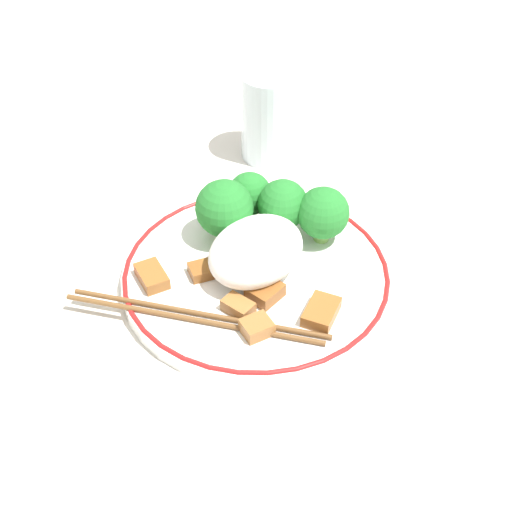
% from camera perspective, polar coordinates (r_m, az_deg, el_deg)
% --- Properties ---
extents(ground_plane, '(3.00, 3.00, 0.00)m').
position_cam_1_polar(ground_plane, '(0.71, 0.00, -2.16)').
color(ground_plane, silver).
extents(plate, '(0.26, 0.26, 0.02)m').
position_cam_1_polar(plate, '(0.71, 0.00, -1.59)').
color(plate, white).
rests_on(plate, ground_plane).
extents(rice_mound, '(0.10, 0.08, 0.05)m').
position_cam_1_polar(rice_mound, '(0.68, 0.01, 0.22)').
color(rice_mound, white).
rests_on(rice_mound, plate).
extents(broccoli_back_left, '(0.05, 0.05, 0.06)m').
position_cam_1_polar(broccoli_back_left, '(0.72, 5.39, 3.42)').
color(broccoli_back_left, '#7FB756').
rests_on(broccoli_back_left, plate).
extents(broccoli_back_center, '(0.05, 0.05, 0.06)m').
position_cam_1_polar(broccoli_back_center, '(0.73, 2.16, 4.10)').
color(broccoli_back_center, '#7FB756').
rests_on(broccoli_back_center, plate).
extents(broccoli_back_right, '(0.05, 0.05, 0.05)m').
position_cam_1_polar(broccoli_back_right, '(0.75, -0.51, 4.97)').
color(broccoli_back_right, '#7FB756').
rests_on(broccoli_back_right, plate).
extents(broccoli_mid_left, '(0.06, 0.06, 0.07)m').
position_cam_1_polar(broccoli_mid_left, '(0.72, -2.55, 3.79)').
color(broccoli_mid_left, '#7FB756').
rests_on(broccoli_mid_left, plate).
extents(meat_near_front, '(0.03, 0.03, 0.01)m').
position_cam_1_polar(meat_near_front, '(0.67, 0.73, -2.89)').
color(meat_near_front, brown).
rests_on(meat_near_front, plate).
extents(meat_near_left, '(0.03, 0.03, 0.01)m').
position_cam_1_polar(meat_near_left, '(0.64, 0.06, -5.72)').
color(meat_near_left, '#9E6633').
rests_on(meat_near_left, plate).
extents(meat_near_right, '(0.02, 0.03, 0.01)m').
position_cam_1_polar(meat_near_right, '(0.66, -1.44, -4.07)').
color(meat_near_right, '#9E6633').
rests_on(meat_near_right, plate).
extents(meat_near_back, '(0.04, 0.04, 0.01)m').
position_cam_1_polar(meat_near_back, '(0.69, -8.33, -1.61)').
color(meat_near_back, '#995B28').
rests_on(meat_near_back, plate).
extents(meat_on_rice_edge, '(0.05, 0.04, 0.01)m').
position_cam_1_polar(meat_on_rice_edge, '(0.66, 5.25, -4.49)').
color(meat_on_rice_edge, '#995B28').
rests_on(meat_on_rice_edge, plate).
extents(meat_mid_left, '(0.03, 0.03, 0.01)m').
position_cam_1_polar(meat_mid_left, '(0.70, -4.30, -1.16)').
color(meat_mid_left, brown).
rests_on(meat_mid_left, plate).
extents(chopsticks, '(0.13, 0.23, 0.01)m').
position_cam_1_polar(chopsticks, '(0.66, -4.84, -4.84)').
color(chopsticks, brown).
rests_on(chopsticks, plate).
extents(drinking_glass, '(0.07, 0.07, 0.11)m').
position_cam_1_polar(drinking_glass, '(0.87, 1.13, 11.13)').
color(drinking_glass, silver).
rests_on(drinking_glass, ground_plane).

